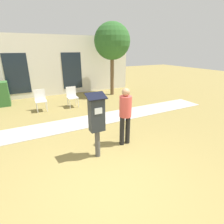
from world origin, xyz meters
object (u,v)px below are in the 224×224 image
object	(u,v)px
outdoor_chair_left	(40,98)
outdoor_chair_middle	(72,95)
person_standing	(125,112)
parking_meter	(97,118)

from	to	relation	value
outdoor_chair_left	outdoor_chair_middle	size ratio (longest dim) A/B	1.00
person_standing	outdoor_chair_middle	distance (m)	4.00
person_standing	outdoor_chair_left	world-z (taller)	person_standing
outdoor_chair_middle	parking_meter	bearing A→B (deg)	-110.27
parking_meter	outdoor_chair_middle	bearing A→B (deg)	83.01
outdoor_chair_middle	outdoor_chair_left	bearing A→B (deg)	163.94
outdoor_chair_left	outdoor_chair_middle	bearing A→B (deg)	-13.22
parking_meter	outdoor_chair_left	xyz separation A→B (m)	(-0.82, 4.23, -0.49)
person_standing	outdoor_chair_middle	size ratio (longest dim) A/B	1.76
parking_meter	outdoor_chair_left	distance (m)	4.34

